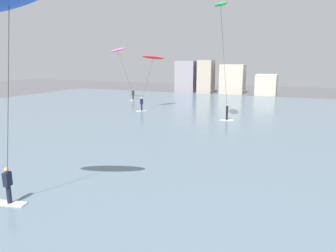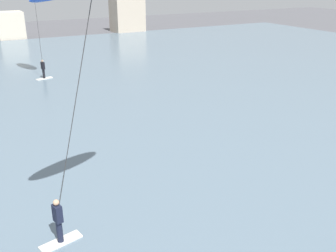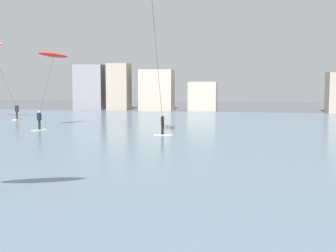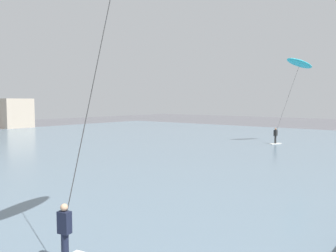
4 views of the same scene
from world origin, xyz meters
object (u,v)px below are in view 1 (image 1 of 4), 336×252
(kitesurfer_blue, at_px, (9,16))
(kitesurfer_green, at_px, (221,14))
(kitesurfer_pink, at_px, (119,55))
(kitesurfer_red, at_px, (152,62))

(kitesurfer_blue, height_order, kitesurfer_green, kitesurfer_green)
(kitesurfer_pink, xyz_separation_m, kitesurfer_red, (8.82, -6.64, -0.96))
(kitesurfer_pink, height_order, kitesurfer_green, kitesurfer_green)
(kitesurfer_blue, height_order, kitesurfer_red, kitesurfer_blue)
(kitesurfer_pink, bearing_deg, kitesurfer_green, -33.81)
(kitesurfer_pink, height_order, kitesurfer_red, kitesurfer_pink)
(kitesurfer_red, height_order, kitesurfer_green, kitesurfer_green)
(kitesurfer_green, bearing_deg, kitesurfer_red, 149.22)
(kitesurfer_red, bearing_deg, kitesurfer_blue, -74.03)
(kitesurfer_pink, distance_m, kitesurfer_green, 22.86)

